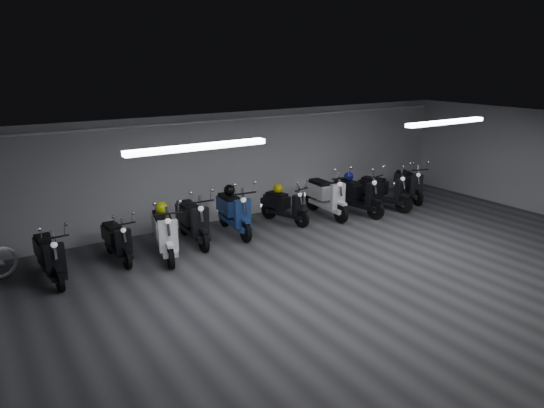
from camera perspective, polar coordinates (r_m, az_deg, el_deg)
floor at (r=9.72m, az=11.33°, el=-8.91°), size 14.00×10.00×0.01m
ceiling at (r=8.91m, az=12.33°, el=7.68°), size 14.00×10.00×0.01m
back_wall at (r=13.13m, az=-3.59°, el=4.47°), size 14.00×0.01×2.80m
fluor_strip_left at (r=8.03m, az=-8.48°, el=6.50°), size 2.40×0.18×0.08m
fluor_strip_right at (r=11.81m, az=19.36°, el=8.86°), size 2.40×0.18×0.08m
conduit at (r=12.86m, az=-3.50°, el=9.74°), size 13.60×0.05×0.05m
scooter_0 at (r=10.28m, az=-24.26°, el=-4.75°), size 0.68×1.76×1.29m
scooter_1 at (r=10.81m, az=-17.43°, el=-3.33°), size 0.60×1.61×1.18m
scooter_2 at (r=10.70m, az=-12.28°, el=-2.42°), size 1.04×2.02×1.43m
scooter_3 at (r=11.42m, az=-9.12°, el=-1.09°), size 0.76×1.95×1.42m
scooter_4 at (r=11.92m, az=-4.39°, el=-0.13°), size 0.82×1.99×1.44m
scooter_5 at (r=12.71m, az=1.50°, el=0.45°), size 1.00×1.74×1.23m
scooter_6 at (r=13.31m, az=6.29°, el=1.65°), size 0.78×2.03×1.48m
scooter_7 at (r=13.60m, az=9.66°, el=1.73°), size 1.05×2.02×1.43m
scooter_8 at (r=14.22m, az=12.70°, el=2.12°), size 1.25×1.98×1.40m
scooter_9 at (r=15.32m, az=15.51°, el=2.77°), size 1.17×1.86×1.31m
helmet_0 at (r=12.08m, az=-4.92°, el=1.60°), size 0.28×0.28×0.28m
helmet_1 at (r=10.86m, az=-12.58°, el=-0.44°), size 0.28×0.28×0.28m
helmet_2 at (r=12.78m, az=0.71°, el=1.81°), size 0.25×0.25×0.25m
helmet_3 at (r=13.68m, az=8.80°, el=3.14°), size 0.25×0.25×0.25m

